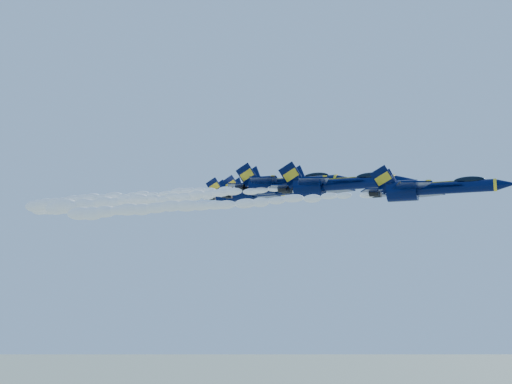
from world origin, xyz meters
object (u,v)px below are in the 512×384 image
at_px(jet_second, 336,184).
at_px(jet_third, 286,183).
at_px(jet_fifth, 245,194).
at_px(jet_lead, 431,188).
at_px(jet_fourth, 263,192).

xyz_separation_m(jet_second, jet_third, (-9.60, 5.20, 1.55)).
bearing_deg(jet_second, jet_fifth, 138.89).
height_order(jet_lead, jet_second, jet_second).
xyz_separation_m(jet_second, jet_fourth, (-16.74, 12.14, 1.52)).
height_order(jet_fourth, jet_fifth, jet_fifth).
bearing_deg(jet_fifth, jet_fourth, -49.62).
relative_size(jet_third, jet_fourth, 1.11).
bearing_deg(jet_lead, jet_fourth, 143.97).
distance_m(jet_fourth, jet_fifth, 12.63).
bearing_deg(jet_fifth, jet_third, -47.22).
height_order(jet_second, jet_third, jet_third).
bearing_deg(jet_second, jet_third, 151.54).
xyz_separation_m(jet_lead, jet_second, (-14.36, 10.48, 2.92)).
height_order(jet_second, jet_fifth, jet_fifth).
xyz_separation_m(jet_lead, jet_third, (-23.97, 15.69, 4.47)).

